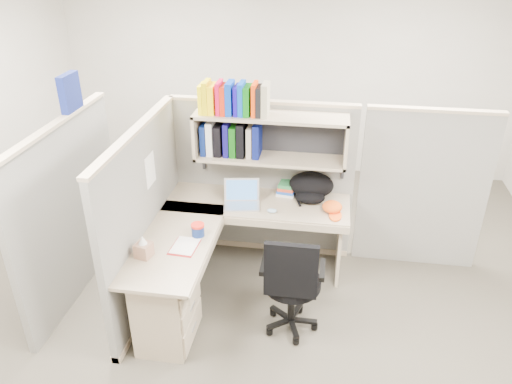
% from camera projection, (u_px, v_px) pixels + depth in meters
% --- Properties ---
extents(ground, '(6.00, 6.00, 0.00)m').
position_uv_depth(ground, '(248.00, 301.00, 4.59)').
color(ground, '#38342B').
rests_on(ground, ground).
extents(room_shell, '(6.00, 6.00, 6.00)m').
position_uv_depth(room_shell, '(246.00, 136.00, 3.83)').
color(room_shell, '#A5A195').
rests_on(room_shell, ground).
extents(cubicle, '(3.79, 1.84, 1.95)m').
position_uv_depth(cubicle, '(216.00, 188.00, 4.61)').
color(cubicle, slate).
rests_on(cubicle, ground).
extents(desk, '(1.74, 1.75, 0.73)m').
position_uv_depth(desk, '(194.00, 277.00, 4.19)').
color(desk, gray).
rests_on(desk, ground).
extents(laptop, '(0.38, 0.38, 0.24)m').
position_uv_depth(laptop, '(242.00, 195.00, 4.62)').
color(laptop, silver).
rests_on(laptop, desk).
extents(backpack, '(0.43, 0.33, 0.25)m').
position_uv_depth(backpack, '(311.00, 187.00, 4.74)').
color(backpack, black).
rests_on(backpack, desk).
extents(orange_cap, '(0.24, 0.26, 0.10)m').
position_uv_depth(orange_cap, '(332.00, 207.00, 4.56)').
color(orange_cap, '#EA5514').
rests_on(orange_cap, desk).
extents(snack_canister, '(0.11, 0.11, 0.11)m').
position_uv_depth(snack_canister, '(198.00, 230.00, 4.20)').
color(snack_canister, navy).
rests_on(snack_canister, desk).
extents(tissue_box, '(0.14, 0.14, 0.19)m').
position_uv_depth(tissue_box, '(143.00, 246.00, 3.91)').
color(tissue_box, '#A4765C').
rests_on(tissue_box, desk).
extents(mouse, '(0.10, 0.08, 0.03)m').
position_uv_depth(mouse, '(272.00, 211.00, 4.56)').
color(mouse, '#90B3CC').
rests_on(mouse, desk).
extents(paper_cup, '(0.08, 0.08, 0.09)m').
position_uv_depth(paper_cup, '(252.00, 191.00, 4.84)').
color(paper_cup, silver).
rests_on(paper_cup, desk).
extents(book_stack, '(0.20, 0.26, 0.11)m').
position_uv_depth(book_stack, '(287.00, 187.00, 4.89)').
color(book_stack, slate).
rests_on(book_stack, desk).
extents(loose_paper, '(0.21, 0.27, 0.00)m').
position_uv_depth(loose_paper, '(185.00, 246.00, 4.09)').
color(loose_paper, silver).
rests_on(loose_paper, desk).
extents(task_chair, '(0.51, 0.48, 0.99)m').
position_uv_depth(task_chair, '(291.00, 298.00, 4.09)').
color(task_chair, black).
rests_on(task_chair, ground).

